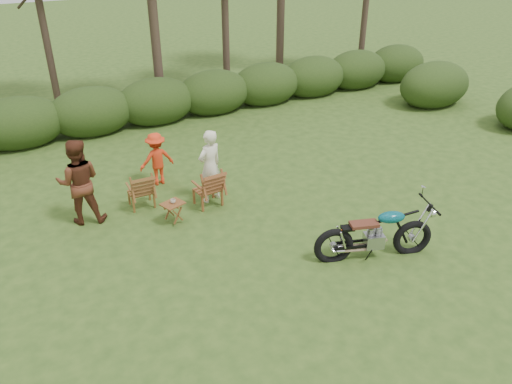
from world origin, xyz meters
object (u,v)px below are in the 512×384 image
lawn_chair_left (143,206)px  adult_b (86,220)px  lawn_chair_right (208,204)px  cup (173,201)px  side_table (173,213)px  adult_a (212,200)px  child (159,183)px  motorcycle (371,256)px

lawn_chair_left → adult_b: adult_b is taller
lawn_chair_right → lawn_chair_left: size_ratio=1.05×
lawn_chair_left → cup: bearing=113.4°
side_table → adult_a: size_ratio=0.28×
lawn_chair_left → adult_b: size_ratio=0.46×
cup → child: 1.98m
side_table → cup: 0.28m
lawn_chair_right → cup: 1.12m
adult_a → child: adult_a is taller
adult_b → adult_a: bearing=-173.8°
cup → adult_b: (-1.64, 0.98, -0.51)m
adult_a → child: 1.58m
side_table → adult_a: bearing=25.4°
motorcycle → lawn_chair_left: size_ratio=2.54×
adult_a → lawn_chair_left: bearing=-35.3°
lawn_chair_left → adult_a: adult_a is taller
lawn_chair_right → adult_a: bearing=-136.8°
adult_a → adult_b: adult_b is taller
cup → side_table: bearing=-172.2°
motorcycle → lawn_chair_left: 5.13m
adult_a → lawn_chair_right: bearing=30.2°
motorcycle → adult_a: size_ratio=1.29×
child → side_table: bearing=77.8°
motorcycle → lawn_chair_right: 3.84m
motorcycle → adult_a: bearing=135.7°
lawn_chair_right → cup: size_ratio=8.25×
adult_a → child: (-0.78, 1.37, 0.00)m
motorcycle → child: (-2.57, 4.85, 0.00)m
lawn_chair_right → cup: bearing=16.3°
motorcycle → child: child is taller
lawn_chair_left → child: size_ratio=0.66×
motorcycle → side_table: motorcycle is taller
cup → adult_a: 1.31m
lawn_chair_left → child: child is taller
lawn_chair_left → side_table: side_table is taller
adult_b → lawn_chair_right: bearing=-177.9°
motorcycle → adult_a: (-1.78, 3.48, 0.00)m
adult_a → adult_b: 2.77m
lawn_chair_right → lawn_chair_left: (-1.33, 0.65, 0.00)m
side_table → adult_a: adult_a is taller
lawn_chair_right → lawn_chair_left: 1.48m
motorcycle → child: size_ratio=1.68×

